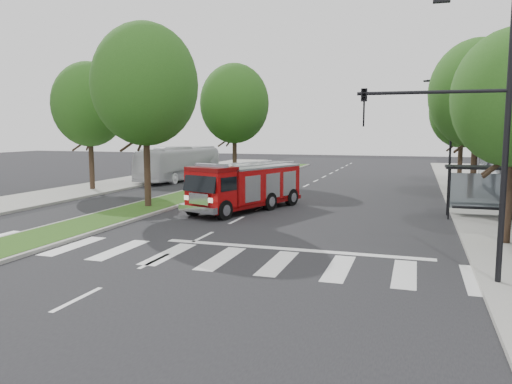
# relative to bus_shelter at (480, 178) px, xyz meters

# --- Properties ---
(ground) EXTENTS (140.00, 140.00, 0.00)m
(ground) POSITION_rel_bus_shelter_xyz_m (-11.20, -8.15, -2.04)
(ground) COLOR black
(ground) RESTS_ON ground
(sidewalk_right) EXTENTS (5.00, 80.00, 0.15)m
(sidewalk_right) POSITION_rel_bus_shelter_xyz_m (1.30, 1.85, -1.96)
(sidewalk_right) COLOR gray
(sidewalk_right) RESTS_ON ground
(sidewalk_left) EXTENTS (5.00, 80.00, 0.15)m
(sidewalk_left) POSITION_rel_bus_shelter_xyz_m (-25.70, 1.85, -1.96)
(sidewalk_left) COLOR gray
(sidewalk_left) RESTS_ON ground
(median) EXTENTS (3.00, 50.00, 0.15)m
(median) POSITION_rel_bus_shelter_xyz_m (-17.20, 9.85, -1.96)
(median) COLOR gray
(median) RESTS_ON ground
(bus_shelter) EXTENTS (3.20, 1.60, 2.61)m
(bus_shelter) POSITION_rel_bus_shelter_xyz_m (0.00, 0.00, 0.00)
(bus_shelter) COLOR black
(bus_shelter) RESTS_ON ground
(tree_right_mid) EXTENTS (5.60, 5.60, 9.72)m
(tree_right_mid) POSITION_rel_bus_shelter_xyz_m (0.30, 5.85, 4.45)
(tree_right_mid) COLOR black
(tree_right_mid) RESTS_ON ground
(tree_right_far) EXTENTS (5.00, 5.00, 8.73)m
(tree_right_far) POSITION_rel_bus_shelter_xyz_m (0.30, 15.85, 3.80)
(tree_right_far) COLOR black
(tree_right_far) RESTS_ON ground
(tree_median_near) EXTENTS (5.80, 5.80, 10.16)m
(tree_median_near) POSITION_rel_bus_shelter_xyz_m (-17.20, -2.15, 4.77)
(tree_median_near) COLOR black
(tree_median_near) RESTS_ON ground
(tree_median_far) EXTENTS (5.60, 5.60, 9.72)m
(tree_median_far) POSITION_rel_bus_shelter_xyz_m (-17.20, 11.85, 4.45)
(tree_median_far) COLOR black
(tree_median_far) RESTS_ON ground
(tree_left_mid) EXTENTS (5.20, 5.20, 9.16)m
(tree_left_mid) POSITION_rel_bus_shelter_xyz_m (-25.20, 3.85, 4.12)
(tree_left_mid) COLOR black
(tree_left_mid) RESTS_ON ground
(streetlight_right_near) EXTENTS (4.08, 0.22, 8.00)m
(streetlight_right_near) POSITION_rel_bus_shelter_xyz_m (-1.59, -11.65, 2.63)
(streetlight_right_near) COLOR black
(streetlight_right_near) RESTS_ON ground
(streetlight_right_far) EXTENTS (2.11, 0.20, 8.00)m
(streetlight_right_far) POSITION_rel_bus_shelter_xyz_m (-0.85, 11.85, 2.44)
(streetlight_right_far) COLOR black
(streetlight_right_far) RESTS_ON ground
(fire_engine) EXTENTS (4.76, 8.07, 2.69)m
(fire_engine) POSITION_rel_bus_shelter_xyz_m (-11.77, -1.11, -0.75)
(fire_engine) COLOR #5C0505
(fire_engine) RESTS_ON ground
(city_bus) EXTENTS (3.20, 10.73, 2.95)m
(city_bus) POSITION_rel_bus_shelter_xyz_m (-22.60, 12.64, -0.56)
(city_bus) COLOR silver
(city_bus) RESTS_ON ground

